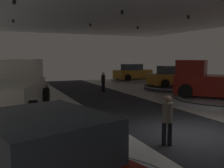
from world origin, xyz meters
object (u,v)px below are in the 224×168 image
Objects in this scene: display_car_deep_right at (133,73)px; visitor_walking_far at (167,117)px; display_platform_mid_right at (219,100)px; pickup_truck_mid_right at (214,82)px; display_platform_far_right at (172,87)px; display_platform_deep_left at (15,86)px; pickup_truck_mid_left at (14,90)px; display_car_far_right at (172,77)px; display_platform_mid_left at (13,116)px; display_car_deep_left at (15,76)px; visitor_walking_near at (103,81)px; display_platform_deep_right at (133,81)px.

visitor_walking_far is at bearing -115.12° from display_car_deep_right.
pickup_truck_mid_right is (-0.21, 0.25, 1.06)m from display_platform_mid_right.
display_platform_mid_right is 3.57× the size of visitor_walking_far.
display_car_deep_right is at bearing 92.03° from display_platform_far_right.
visitor_walking_far is (3.81, -17.66, 0.76)m from display_platform_deep_left.
pickup_truck_mid_left is 17.61m from display_car_deep_right.
display_platform_mid_left is at bearing -155.44° from display_car_far_right.
display_platform_far_right reaches higher than display_platform_mid_right.
display_platform_mid_left reaches higher than display_platform_far_right.
display_car_deep_left is (0.54, 12.47, 0.83)m from display_platform_mid_left.
pickup_truck_mid_left is at bearing 74.28° from display_platform_mid_left.
display_car_deep_right is at bearing 44.92° from display_platform_mid_left.
visitor_walking_far is at bearing -101.97° from visitor_walking_near.
pickup_truck_mid_right is 3.40× the size of visitor_walking_far.
display_platform_far_right is (12.91, 5.88, -0.02)m from display_platform_mid_left.
display_car_deep_right reaches higher than display_platform_far_right.
display_car_deep_right is (-0.21, 6.75, -0.01)m from display_car_far_right.
display_car_far_right is 0.86× the size of display_platform_deep_right.
display_platform_mid_left is 1.00× the size of display_platform_mid_right.
display_car_far_right is 6.10m from visitor_walking_near.
pickup_truck_mid_left is 9.30m from visitor_walking_near.
display_platform_deep_right is (-0.18, 6.75, -0.92)m from display_car_far_right.
pickup_truck_mid_left is 14.03m from display_platform_far_right.
display_platform_mid_left is 17.91m from display_car_deep_right.
display_car_far_right is at bearing -28.10° from display_car_deep_left.
visitor_walking_near is at bearing -134.58° from display_platform_deep_right.
display_platform_mid_left is at bearing -92.49° from display_car_deep_left.
display_car_deep_right is (-0.24, 6.75, 0.90)m from display_platform_far_right.
display_platform_far_right is at bearing -87.97° from display_car_deep_right.
display_car_deep_left is at bearing 131.65° from display_platform_mid_right.
visitor_walking_near is 12.13m from visitor_walking_far.
display_platform_deep_right is (0.86, 12.87, 0.01)m from display_platform_mid_right.
display_car_far_right is 13.98m from visitor_walking_far.
display_platform_mid_right is 1.11m from pickup_truck_mid_right.
visitor_walking_near is at bearing -42.51° from display_platform_deep_left.
display_platform_deep_right is 12.19m from display_platform_deep_left.
pickup_truck_mid_right is 16.68m from display_car_deep_left.
display_platform_mid_left is 1.15× the size of display_platform_deep_right.
display_platform_deep_right is 0.90m from display_car_deep_right.
pickup_truck_mid_left is at bearing -156.45° from display_car_far_right.
visitor_walking_near is 1.00× the size of visitor_walking_far.
visitor_walking_near and visitor_walking_far have the same top height.
display_car_far_right is at bearing -88.23° from display_car_deep_right.
display_platform_mid_left is 17.92m from display_platform_deep_right.
display_platform_deep_right is 0.83× the size of display_platform_deep_left.
display_platform_far_right is at bearing -28.04° from display_car_deep_left.
display_platform_deep_right is (-0.21, 6.75, -0.01)m from display_platform_far_right.
display_car_deep_right is (0.83, 12.86, 0.92)m from display_platform_mid_right.
display_platform_mid_right is at bearing -99.94° from display_platform_far_right.
pickup_truck_mid_right reaches higher than display_platform_mid_left.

